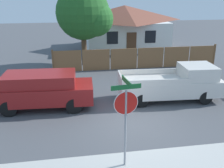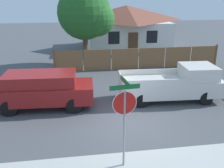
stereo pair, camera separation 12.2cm
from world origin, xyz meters
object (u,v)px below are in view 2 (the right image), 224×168
at_px(oak_tree, 87,14).
at_px(orange_pickup, 175,84).
at_px(stop_sign, 125,109).
at_px(house, 126,26).
at_px(red_suv, 43,89).

bearing_deg(oak_tree, orange_pickup, -62.54).
bearing_deg(oak_tree, stop_sign, -88.66).
height_order(house, stop_sign, house).
xyz_separation_m(oak_tree, red_suv, (-2.72, -7.73, -2.88)).
xyz_separation_m(orange_pickup, stop_sign, (-3.73, -5.10, 1.17)).
bearing_deg(orange_pickup, house, 92.45).
relative_size(oak_tree, orange_pickup, 1.11).
distance_m(red_suv, orange_pickup, 6.75).
bearing_deg(stop_sign, oak_tree, 85.49).
height_order(oak_tree, stop_sign, oak_tree).
xyz_separation_m(red_suv, orange_pickup, (6.75, -0.02, -0.09)).
height_order(orange_pickup, stop_sign, stop_sign).
relative_size(oak_tree, stop_sign, 1.97).
distance_m(house, red_suv, 15.46).
height_order(red_suv, orange_pickup, orange_pickup).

